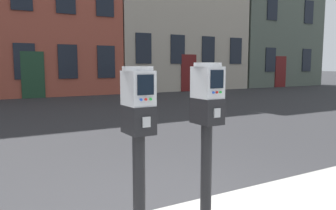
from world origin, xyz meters
The scene contains 2 objects.
parking_meter_near_kerb centered at (-0.56, -0.32, 1.05)m, with size 0.22×0.25×1.32m.
parking_meter_twin_adjacent centered at (0.03, -0.32, 1.07)m, with size 0.22×0.25×1.35m.
Camera 1 is at (-1.52, -2.42, 1.46)m, focal length 35.60 mm.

